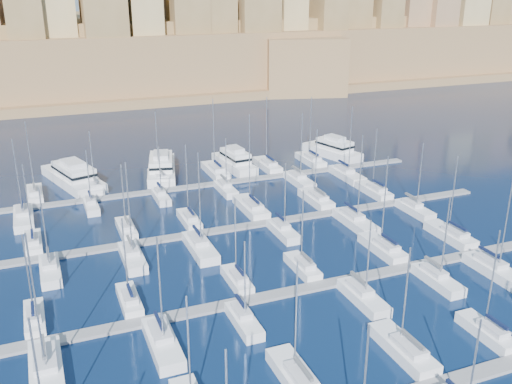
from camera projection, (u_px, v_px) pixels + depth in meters
name	position (u px, v px, depth m)	size (l,w,h in m)	color
ground	(290.00, 249.00, 85.98)	(600.00, 600.00, 0.00)	black
pontoon_mid_near	(329.00, 284.00, 75.45)	(84.00, 2.00, 0.40)	slate
pontoon_mid_far	(265.00, 223.00, 94.64)	(84.00, 2.00, 0.40)	slate
pontoon_far	(223.00, 183.00, 113.83)	(84.00, 2.00, 0.40)	slate
sailboat_2	(297.00, 378.00, 56.56)	(2.82, 9.38, 13.64)	white
sailboat_3	(404.00, 349.00, 61.04)	(2.85, 9.51, 12.82)	white
sailboat_4	(487.00, 332.00, 64.08)	(2.37, 7.90, 13.31)	white
sailboat_12	(35.00, 319.00, 66.67)	(2.27, 7.58, 11.62)	white
sailboat_13	(129.00, 300.00, 70.53)	(2.28, 7.61, 11.85)	white
sailboat_14	(237.00, 280.00, 75.39)	(2.23, 7.42, 12.41)	white
sailboat_15	(303.00, 267.00, 78.92)	(2.33, 7.77, 12.11)	white
sailboat_16	(383.00, 248.00, 84.44)	(2.87, 9.56, 15.05)	white
sailboat_17	(451.00, 235.00, 88.84)	(2.90, 9.67, 13.70)	white
sailboat_18	(46.00, 372.00, 57.38)	(3.23, 10.76, 16.69)	white
sailboat_19	(163.00, 343.00, 62.10)	(2.86, 9.54, 13.97)	white
sailboat_20	(244.00, 320.00, 66.36)	(2.29, 7.62, 11.31)	white
sailboat_21	(363.00, 297.00, 71.29)	(2.66, 8.87, 11.65)	white
sailboat_22	(437.00, 279.00, 75.54)	(2.51, 8.38, 12.90)	white
sailboat_23	(495.00, 270.00, 77.99)	(2.99, 9.97, 15.72)	white
sailboat_24	(34.00, 243.00, 86.20)	(2.39, 7.98, 13.36)	white
sailboat_25	(127.00, 229.00, 91.11)	(2.42, 8.06, 11.65)	white
sailboat_26	(189.00, 219.00, 94.71)	(2.41, 8.03, 13.75)	white
sailboat_27	(251.00, 207.00, 99.80)	(3.18, 10.59, 17.48)	white
sailboat_28	(316.00, 199.00, 103.72)	(2.86, 9.52, 13.91)	white
sailboat_29	(374.00, 191.00, 107.83)	(2.75, 9.16, 12.98)	white
sailboat_30	(50.00, 270.00, 77.97)	(2.64, 8.79, 13.19)	white
sailboat_31	(132.00, 257.00, 81.66)	(2.78, 9.26, 15.42)	white
sailboat_32	(200.00, 247.00, 84.75)	(3.05, 10.15, 15.83)	white
sailboat_33	(283.00, 231.00, 90.41)	(2.49, 8.30, 12.40)	white
sailboat_34	(355.00, 221.00, 93.94)	(3.09, 10.28, 15.82)	white
sailboat_35	(415.00, 209.00, 99.05)	(2.55, 8.52, 13.07)	white
sailboat_36	(35.00, 194.00, 106.16)	(2.72, 9.07, 14.69)	white
sailboat_37	(95.00, 187.00, 109.69)	(2.54, 8.46, 11.98)	white
sailboat_38	(160.00, 178.00, 114.77)	(2.98, 9.93, 14.47)	white
sailboat_39	(216.00, 171.00, 119.31)	(3.24, 10.80, 16.13)	white
sailboat_40	(267.00, 165.00, 123.07)	(3.03, 10.11, 15.74)	white
sailboat_41	(311.00, 160.00, 126.66)	(3.00, 10.01, 15.06)	white
sailboat_42	(24.00, 218.00, 95.42)	(3.10, 10.33, 14.80)	white
sailboat_43	(91.00, 206.00, 100.62)	(2.20, 7.33, 11.33)	white
sailboat_44	(161.00, 197.00, 104.97)	(2.20, 7.34, 10.73)	white
sailboat_45	(226.00, 189.00, 108.98)	(2.43, 8.10, 11.06)	white
sailboat_46	(299.00, 180.00, 113.66)	(2.86, 9.55, 14.77)	white
sailboat_47	(347.00, 174.00, 117.03)	(3.10, 10.32, 15.31)	white
motor_yacht_a	(73.00, 176.00, 113.23)	(11.31, 20.45, 5.25)	white
motor_yacht_b	(162.00, 167.00, 118.70)	(9.44, 18.77, 5.25)	white
motor_yacht_c	(235.00, 161.00, 122.68)	(5.73, 14.91, 5.25)	white
motor_yacht_d	(333.00, 149.00, 131.46)	(8.71, 16.00, 5.25)	white
fortified_city	(118.00, 48.00, 216.31)	(460.00, 108.95, 59.52)	brown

